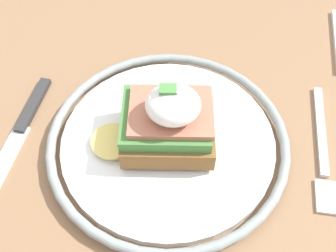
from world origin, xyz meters
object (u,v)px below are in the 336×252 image
Objects in this scene: plate at (168,141)px; fork at (323,154)px; sandwich at (168,121)px; knife at (20,131)px.

plate is 1.63× the size of fork.
plate is 0.04m from sandwich.
sandwich reaches higher than plate.
fork is 0.85× the size of knife.
knife is (0.16, -0.01, -0.01)m from plate.
knife is at bearing -5.01° from sandwich.
fork is at bearing 176.95° from sandwich.
sandwich is at bearing 36.54° from plate.
sandwich is 0.17m from fork.
sandwich reaches higher than fork.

